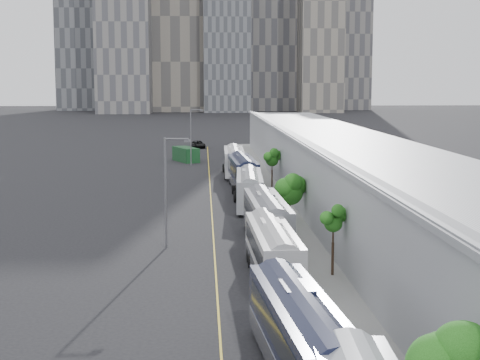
{
  "coord_description": "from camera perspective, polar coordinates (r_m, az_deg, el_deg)",
  "views": [
    {
      "loc": [
        -2.26,
        -11.12,
        12.72
      ],
      "look_at": [
        1.38,
        61.96,
        3.0
      ],
      "focal_mm": 55.0,
      "sensor_mm": 36.0,
      "label": 1
    }
  ],
  "objects": [
    {
      "name": "bus_2",
      "position": [
        47.85,
        2.55,
        -5.94
      ],
      "size": [
        2.84,
        12.59,
        3.66
      ],
      "rotation": [
        0.0,
        0.0,
        0.02
      ],
      "color": "silver",
      "rests_on": "ground"
    },
    {
      "name": "sidewalk",
      "position": [
        68.25,
        6.71,
        -3.17
      ],
      "size": [
        10.0,
        170.0,
        0.12
      ],
      "primitive_type": "cube",
      "color": "gray",
      "rests_on": "ground"
    },
    {
      "name": "street_lamp_far",
      "position": [
        113.48,
        -3.74,
        3.66
      ],
      "size": [
        2.04,
        0.22,
        8.68
      ],
      "color": "#59595E",
      "rests_on": "ground"
    },
    {
      "name": "tree_1",
      "position": [
        48.48,
        7.25,
        -3.24
      ],
      "size": [
        1.23,
        1.23,
        4.41
      ],
      "color": "black",
      "rests_on": "ground"
    },
    {
      "name": "lane_line",
      "position": [
        67.33,
        -2.15,
        -3.32
      ],
      "size": [
        0.12,
        160.0,
        0.02
      ],
      "primitive_type": "cube",
      "color": "gold",
      "rests_on": "ground"
    },
    {
      "name": "suv",
      "position": [
        144.31,
        -3.27,
        2.78
      ],
      "size": [
        3.2,
        5.45,
        1.42
      ],
      "primitive_type": "imported",
      "rotation": [
        0.0,
        0.0,
        0.17
      ],
      "color": "black",
      "rests_on": "ground"
    },
    {
      "name": "bus_3",
      "position": [
        58.51,
        2.1,
        -3.37
      ],
      "size": [
        3.02,
        13.21,
        3.84
      ],
      "rotation": [
        0.0,
        0.0,
        0.03
      ],
      "color": "slate",
      "rests_on": "ground"
    },
    {
      "name": "bus_6",
      "position": [
        101.38,
        -0.46,
        1.29
      ],
      "size": [
        2.95,
        13.3,
        3.87
      ],
      "rotation": [
        0.0,
        0.0,
        -0.02
      ],
      "color": "white",
      "rests_on": "ground"
    },
    {
      "name": "street_lamp_near",
      "position": [
        56.55,
        -5.61,
        -0.35
      ],
      "size": [
        2.04,
        0.22,
        8.56
      ],
      "color": "#59595E",
      "rests_on": "ground"
    },
    {
      "name": "depot",
      "position": [
        68.47,
        10.05,
        -0.28
      ],
      "size": [
        12.45,
        160.4,
        7.2
      ],
      "color": "gray",
      "rests_on": "ground"
    },
    {
      "name": "bus_1",
      "position": [
        32.24,
        4.77,
        -12.62
      ],
      "size": [
        3.63,
        13.2,
        3.81
      ],
      "rotation": [
        0.0,
        0.0,
        0.08
      ],
      "color": "black",
      "rests_on": "ground"
    },
    {
      "name": "tree_2",
      "position": [
        67.0,
        3.89,
        -0.61
      ],
      "size": [
        2.47,
        2.47,
        4.46
      ],
      "color": "black",
      "rests_on": "ground"
    },
    {
      "name": "tree_3",
      "position": [
        88.78,
        2.5,
        1.7
      ],
      "size": [
        1.6,
        1.6,
        4.51
      ],
      "color": "black",
      "rests_on": "ground"
    },
    {
      "name": "shipping_container",
      "position": [
        119.5,
        -4.22,
        1.99
      ],
      "size": [
        4.64,
        6.8,
        2.31
      ],
      "primitive_type": "cube",
      "rotation": [
        0.0,
        0.0,
        0.39
      ],
      "color": "#123B1B",
      "rests_on": "ground"
    },
    {
      "name": "bus_4",
      "position": [
        75.21,
        0.72,
        -0.96
      ],
      "size": [
        3.2,
        12.88,
        3.73
      ],
      "rotation": [
        0.0,
        0.0,
        -0.05
      ],
      "color": "#9799A0",
      "rests_on": "ground"
    },
    {
      "name": "bus_5",
      "position": [
        88.87,
        0.21,
        0.42
      ],
      "size": [
        3.26,
        13.52,
        3.92
      ],
      "rotation": [
        0.0,
        0.0,
        0.04
      ],
      "color": "#161B32",
      "rests_on": "ground"
    }
  ]
}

